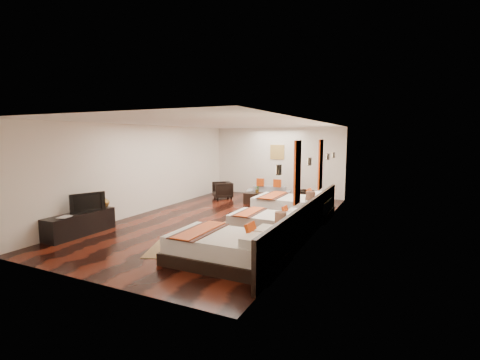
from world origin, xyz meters
The scene contains 30 objects.
floor centered at (0.00, 0.00, 0.00)m, with size 5.50×9.50×0.01m, color black.
ceiling centered at (0.00, 0.00, 2.80)m, with size 5.50×9.50×0.01m, color white.
back_wall centered at (0.00, 4.75, 1.40)m, with size 5.50×0.01×2.80m, color silver.
left_wall centered at (-2.75, 0.00, 1.40)m, with size 0.01×9.50×2.80m, color silver.
right_wall centered at (2.75, 0.00, 1.40)m, with size 0.01×9.50×2.80m, color silver.
headboard_panel centered at (2.71, -0.80, 0.45)m, with size 0.08×6.60×0.90m, color black.
bed_near centered at (1.70, -3.00, 0.29)m, with size 2.24×1.41×0.86m.
bed_mid centered at (1.69, -0.71, 0.25)m, with size 1.93×1.21×0.74m.
bed_far centered at (1.70, 1.36, 0.30)m, with size 2.33×1.47×0.89m.
nightstand_a centered at (2.45, -2.07, 0.31)m, with size 0.45×0.45×0.89m.
nightstand_b centered at (2.44, 0.48, 0.33)m, with size 0.48×0.48×0.94m.
jute_mat_near centered at (0.13, -2.84, 0.01)m, with size 0.75×1.20×0.01m, color olive.
jute_mat_mid centered at (0.47, -0.55, 0.01)m, with size 0.75×1.20×0.01m, color olive.
jute_mat_far centered at (0.42, 1.49, 0.01)m, with size 0.75×1.20×0.01m, color olive.
tv_console centered at (-2.50, -2.87, 0.28)m, with size 0.50×1.80×0.55m, color black.
tv centered at (-2.45, -2.68, 0.80)m, with size 0.85×0.11×0.49m, color black.
book centered at (-2.50, -3.39, 0.56)m, with size 0.23×0.31×0.03m, color black.
figurine centered at (-2.50, -2.12, 0.72)m, with size 0.32×0.32×0.33m, color brown.
sofa centered at (0.03, 3.69, 0.25)m, with size 1.71×0.67×0.50m, color gray.
armchair_left centered at (-1.69, 3.07, 0.33)m, with size 0.70×0.72×0.66m, color black.
armchair_right centered at (1.60, 3.24, 0.27)m, with size 0.57×0.59×0.53m, color black.
coffee_table centered at (0.03, 2.64, 0.20)m, with size 1.00×0.50×0.40m, color black.
table_plant centered at (-0.03, 2.68, 0.53)m, with size 0.24×0.21×0.27m, color #326220.
orange_panel_a centered at (2.73, -1.90, 1.70)m, with size 0.04×0.40×1.30m, color #D86014.
orange_panel_b centered at (2.73, 0.30, 1.70)m, with size 0.04×0.40×1.30m, color #D86014.
sconce_near centered at (2.70, -3.00, 1.85)m, with size 0.07×0.12×0.18m.
sconce_mid centered at (2.70, -0.80, 1.85)m, with size 0.07×0.12×0.18m.
sconce_far centered at (2.70, 1.40, 1.85)m, with size 0.07×0.12×0.18m.
sconce_lounge centered at (2.70, 2.30, 1.85)m, with size 0.07×0.12×0.18m.
gold_artwork centered at (0.00, 4.73, 1.80)m, with size 0.60×0.04×0.60m, color #AD873F.
Camera 1 is at (4.60, -8.56, 2.41)m, focal length 25.29 mm.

